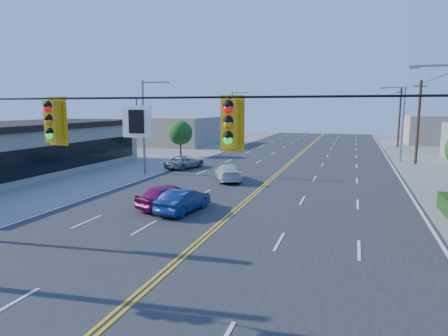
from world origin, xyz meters
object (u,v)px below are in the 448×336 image
(car_magenta, at_px, (169,197))
(car_blue, at_px, (183,201))
(car_silver, at_px, (185,163))
(signal_span, at_px, (91,144))
(car_white, at_px, (228,173))

(car_magenta, bearing_deg, car_blue, 175.74)
(car_silver, bearing_deg, car_blue, 130.02)
(signal_span, distance_m, car_white, 21.68)
(car_blue, bearing_deg, signal_span, 110.17)
(car_white, bearing_deg, signal_span, 73.77)
(car_magenta, bearing_deg, car_white, -70.51)
(car_white, relative_size, car_silver, 1.05)
(signal_span, height_order, car_white, signal_span)
(car_magenta, bearing_deg, car_silver, -46.39)
(signal_span, height_order, car_silver, signal_span)
(car_blue, distance_m, car_silver, 15.86)
(car_magenta, height_order, car_white, car_magenta)
(car_magenta, xyz_separation_m, car_blue, (1.13, -0.59, -0.05))
(car_blue, relative_size, car_white, 0.88)
(car_blue, xyz_separation_m, car_silver, (-6.28, 14.57, -0.06))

